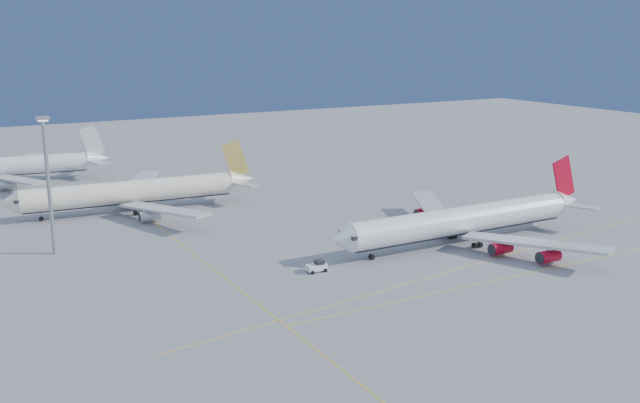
{
  "coord_description": "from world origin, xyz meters",
  "views": [
    {
      "loc": [
        -83.0,
        -101.1,
        41.76
      ],
      "look_at": [
        -11.57,
        26.69,
        7.0
      ],
      "focal_mm": 40.0,
      "sensor_mm": 36.0,
      "label": 1
    }
  ],
  "objects_px": {
    "pushback_tug": "(317,266)",
    "light_mast": "(48,174)",
    "airliner_third": "(6,167)",
    "airliner_virgin": "(467,220)",
    "airliner_etihad": "(136,192)"
  },
  "relations": [
    {
      "from": "pushback_tug",
      "to": "light_mast",
      "type": "relative_size",
      "value": 0.14
    },
    {
      "from": "airliner_third",
      "to": "airliner_virgin",
      "type": "bearing_deg",
      "value": -49.16
    },
    {
      "from": "airliner_third",
      "to": "light_mast",
      "type": "bearing_deg",
      "value": -83.22
    },
    {
      "from": "pushback_tug",
      "to": "light_mast",
      "type": "xyz_separation_m",
      "value": [
        -39.34,
        34.21,
        14.74
      ]
    },
    {
      "from": "airliner_third",
      "to": "light_mast",
      "type": "distance_m",
      "value": 77.7
    },
    {
      "from": "airliner_etihad",
      "to": "airliner_third",
      "type": "height_order",
      "value": "airliner_etihad"
    },
    {
      "from": "airliner_third",
      "to": "light_mast",
      "type": "height_order",
      "value": "light_mast"
    },
    {
      "from": "airliner_virgin",
      "to": "airliner_etihad",
      "type": "distance_m",
      "value": 78.39
    },
    {
      "from": "airliner_third",
      "to": "pushback_tug",
      "type": "distance_m",
      "value": 118.04
    },
    {
      "from": "airliner_etihad",
      "to": "airliner_virgin",
      "type": "bearing_deg",
      "value": -44.92
    },
    {
      "from": "light_mast",
      "to": "airliner_virgin",
      "type": "bearing_deg",
      "value": -23.9
    },
    {
      "from": "airliner_etihad",
      "to": "airliner_third",
      "type": "relative_size",
      "value": 1.04
    },
    {
      "from": "airliner_virgin",
      "to": "light_mast",
      "type": "height_order",
      "value": "light_mast"
    },
    {
      "from": "airliner_etihad",
      "to": "pushback_tug",
      "type": "distance_m",
      "value": 62.28
    },
    {
      "from": "airliner_virgin",
      "to": "pushback_tug",
      "type": "bearing_deg",
      "value": -178.32
    }
  ]
}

